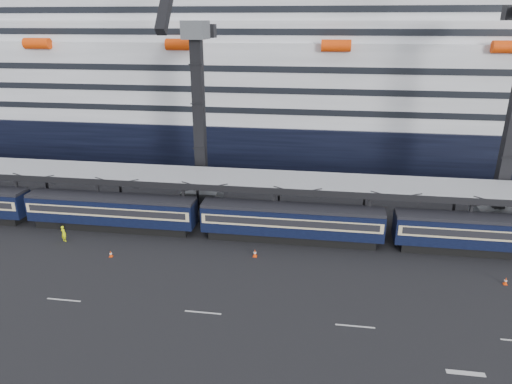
% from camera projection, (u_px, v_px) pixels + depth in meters
% --- Properties ---
extents(ground, '(260.00, 260.00, 0.00)m').
position_uv_depth(ground, '(377.00, 299.00, 38.37)').
color(ground, black).
rests_on(ground, ground).
extents(lane_markings, '(111.00, 4.27, 0.02)m').
position_uv_depth(lane_markings, '(501.00, 350.00, 32.41)').
color(lane_markings, beige).
rests_on(lane_markings, ground).
extents(train, '(133.05, 3.00, 4.05)m').
position_uv_depth(train, '(323.00, 223.00, 47.50)').
color(train, black).
rests_on(train, ground).
extents(canopy, '(130.00, 6.25, 5.53)m').
position_uv_depth(canopy, '(368.00, 185.00, 49.49)').
color(canopy, '#999CA1').
rests_on(canopy, ground).
extents(cruise_ship, '(214.09, 28.84, 34.00)m').
position_uv_depth(cruise_ship, '(350.00, 82.00, 76.77)').
color(cruise_ship, black).
rests_on(cruise_ship, ground).
extents(crane_dark_near, '(4.50, 17.75, 35.08)m').
position_uv_depth(crane_dark_near, '(198.00, 111.00, 54.14)').
color(crane_dark_near, '#4B4E52').
rests_on(crane_dark_near, ground).
extents(worker, '(0.76, 0.64, 1.77)m').
position_uv_depth(worker, '(64.00, 233.00, 48.16)').
color(worker, '#E8FA0D').
rests_on(worker, ground).
extents(traffic_cone_c, '(0.34, 0.34, 0.67)m').
position_uv_depth(traffic_cone_c, '(111.00, 254.00, 45.14)').
color(traffic_cone_c, '#FF4208').
rests_on(traffic_cone_c, ground).
extents(traffic_cone_d, '(0.40, 0.40, 0.81)m').
position_uv_depth(traffic_cone_d, '(255.00, 253.00, 45.15)').
color(traffic_cone_d, '#FF4208').
rests_on(traffic_cone_d, ground).
extents(traffic_cone_e, '(0.35, 0.35, 0.69)m').
position_uv_depth(traffic_cone_e, '(506.00, 281.00, 40.39)').
color(traffic_cone_e, '#FF4208').
rests_on(traffic_cone_e, ground).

